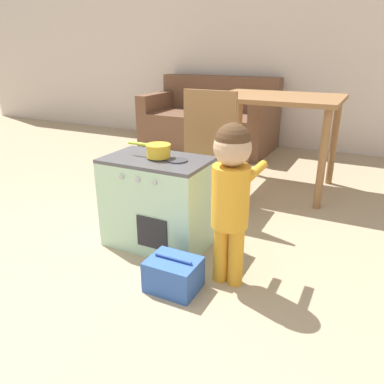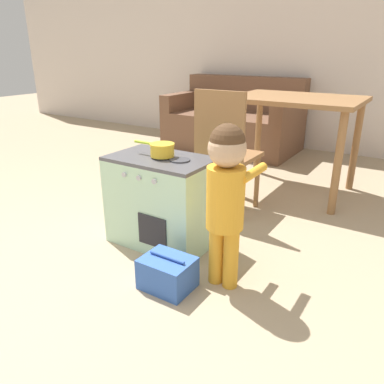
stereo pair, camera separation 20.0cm
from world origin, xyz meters
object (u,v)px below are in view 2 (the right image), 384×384
(toy_pot, at_px, (162,149))
(toy_basket, at_px, (168,273))
(play_kitchen, at_px, (162,201))
(dining_table, at_px, (295,112))
(dining_chair_near, at_px, (226,151))
(couch, at_px, (234,123))
(child_figure, at_px, (226,186))

(toy_pot, height_order, toy_basket, toy_pot)
(play_kitchen, xyz_separation_m, dining_table, (0.35, 1.31, 0.38))
(dining_table, bearing_deg, play_kitchen, -104.77)
(toy_pot, relative_size, dining_chair_near, 0.31)
(couch, bearing_deg, dining_chair_near, -65.20)
(dining_table, bearing_deg, toy_pot, -104.32)
(toy_pot, xyz_separation_m, child_figure, (0.52, -0.19, -0.07))
(play_kitchen, bearing_deg, toy_basket, -50.11)
(child_figure, xyz_separation_m, dining_table, (-0.18, 1.50, 0.13))
(couch, bearing_deg, toy_basket, -69.51)
(play_kitchen, bearing_deg, dining_table, 75.23)
(toy_basket, bearing_deg, dining_chair_near, 101.98)
(toy_pot, distance_m, toy_basket, 0.70)
(dining_chair_near, bearing_deg, dining_table, 71.34)
(play_kitchen, xyz_separation_m, couch, (-0.72, 2.38, 0.03))
(play_kitchen, height_order, toy_pot, toy_pot)
(play_kitchen, distance_m, toy_pot, 0.32)
(dining_table, bearing_deg, toy_basket, -91.10)
(toy_basket, bearing_deg, child_figure, 40.08)
(toy_basket, distance_m, couch, 2.95)
(child_figure, distance_m, toy_basket, 0.53)
(play_kitchen, xyz_separation_m, dining_chair_near, (0.11, 0.60, 0.19))
(toy_basket, height_order, dining_chair_near, dining_chair_near)
(child_figure, height_order, dining_chair_near, dining_chair_near)
(dining_table, relative_size, dining_chair_near, 1.12)
(dining_table, height_order, couch, couch)
(play_kitchen, bearing_deg, dining_chair_near, 79.99)
(toy_pot, bearing_deg, play_kitchen, -177.55)
(toy_basket, distance_m, dining_chair_near, 1.07)
(dining_table, distance_m, dining_chair_near, 0.77)
(toy_pot, relative_size, child_figure, 0.33)
(child_figure, bearing_deg, play_kitchen, 160.01)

